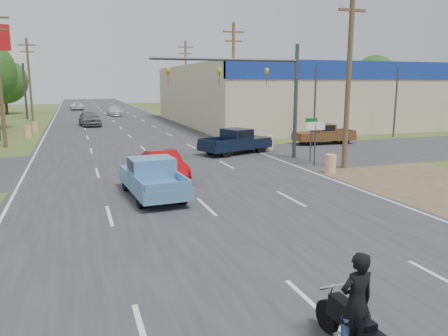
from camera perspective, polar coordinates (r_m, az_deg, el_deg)
name	(u,v)px	position (r m, az deg, el deg)	size (l,w,h in m)	color
ground	(314,307)	(9.89, 11.65, -17.30)	(200.00, 200.00, 0.00)	#3A5120
main_road	(120,128)	(47.89, -13.38, 5.15)	(15.00, 180.00, 0.02)	#2D2D30
cross_road	(158,163)	(26.26, -8.58, 0.70)	(120.00, 10.00, 0.02)	#2D2D30
dirt_verge	(404,177)	(23.83, 22.40, -1.08)	(8.00, 18.00, 0.01)	brown
big_box_store	(374,94)	(59.86, 19.03, 9.14)	(50.00, 28.10, 6.60)	#B7A88C
utility_pole_1	(349,71)	(24.82, 16.00, 12.13)	(2.00, 0.28, 10.00)	#4C3823
utility_pole_2	(233,76)	(40.94, 1.24, 11.94)	(2.00, 0.28, 10.00)	#4C3823
utility_pole_3	(186,78)	(58.17, -4.99, 11.63)	(2.00, 0.28, 10.00)	#4C3823
utility_pole_6	(29,78)	(59.65, -24.07, 10.72)	(2.00, 0.28, 10.00)	#4C3823
tree_2	(4,81)	(74.07, -26.80, 10.09)	(6.72, 6.72, 8.32)	#422D19
tree_3	(375,76)	(97.71, 19.07, 11.33)	(8.40, 8.40, 10.40)	#422D19
tree_5	(222,78)	(108.12, -0.24, 11.67)	(7.98, 7.98, 9.88)	#422D19
barrel_0	(331,164)	(23.52, 13.76, 0.52)	(0.56, 0.56, 1.00)	orange
barrel_1	(269,143)	(31.08, 5.96, 3.27)	(0.56, 0.56, 1.00)	orange
barrel_2	(28,132)	(41.84, -24.25, 4.35)	(0.56, 0.56, 1.00)	orange
barrel_3	(35,127)	(45.78, -23.44, 4.90)	(0.56, 0.56, 1.00)	orange
pole_sign_left_far	(23,63)	(63.77, -24.81, 12.29)	(3.00, 0.35, 9.20)	#3F3F44
lane_sign	(315,133)	(25.11, 11.84, 4.48)	(1.20, 0.08, 2.52)	#3F3F44
street_name_sign	(311,135)	(26.73, 11.29, 4.26)	(0.80, 0.08, 2.61)	#3F3F44
signal_mast	(256,81)	(26.56, 4.22, 11.31)	(9.12, 0.40, 7.00)	#3F3F44
red_convertible	(164,165)	(21.80, -7.82, 0.37)	(1.41, 4.06, 1.34)	#B3080A
motorcycle	(356,333)	(8.31, 16.90, -19.93)	(0.61, 1.99, 1.01)	black
rider	(356,308)	(8.12, 16.89, -17.06)	(0.66, 0.43, 1.80)	black
blue_pickup	(152,177)	(18.38, -9.41, -1.15)	(2.25, 5.07, 1.64)	black
navy_pickup	(237,141)	(29.31, 1.71, 3.54)	(5.38, 3.58, 1.67)	black
brown_pickup	(323,134)	(34.82, 12.75, 4.37)	(4.78, 2.00, 1.56)	black
distant_car_grey	(90,118)	(50.47, -17.15, 6.20)	(1.99, 4.94, 1.68)	slate
distant_car_silver	(115,111)	(65.48, -14.11, 7.20)	(1.88, 4.62, 1.34)	silver
distant_car_white	(77,106)	(81.62, -18.69, 7.63)	(2.13, 4.63, 1.29)	white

